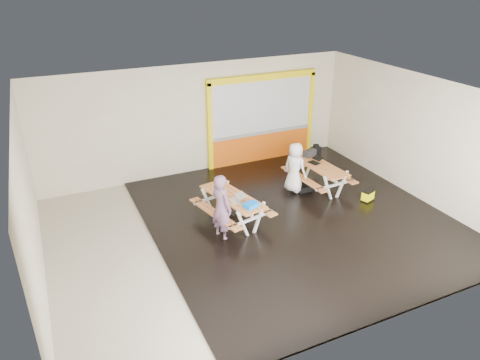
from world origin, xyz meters
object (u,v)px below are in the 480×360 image
laptop_left (237,199)px  blue_pouch (251,205)px  picnic_table_left (232,202)px  backpack (316,152)px  person_left (221,208)px  dark_case (304,188)px  toolbox (310,153)px  picnic_table_right (319,171)px  person_right (295,167)px  laptop_right (315,161)px  fluke_bag (368,196)px

laptop_left → blue_pouch: 0.46m
picnic_table_left → backpack: 4.10m
picnic_table_left → person_left: 0.76m
dark_case → laptop_left: bearing=-158.4°
toolbox → picnic_table_right: bearing=-99.6°
picnic_table_right → person_right: (-0.79, 0.07, 0.22)m
picnic_table_left → picnic_table_right: picnic_table_left is taller
laptop_right → blue_pouch: size_ratio=1.24×
person_right → fluke_bag: 2.21m
picnic_table_left → fluke_bag: picnic_table_left is taller
person_left → person_right: 3.15m
blue_pouch → dark_case: (2.48, 1.47, -0.72)m
picnic_table_right → laptop_right: (-0.01, 0.19, 0.24)m
fluke_bag → person_left: bearing=179.5°
person_left → blue_pouch: person_left is taller
toolbox → laptop_right: bearing=-104.3°
dark_case → backpack: bearing=44.3°
laptop_left → toolbox: toolbox is taller
person_right → toolbox: 1.12m
blue_pouch → picnic_table_right: bearing=26.1°
laptop_right → backpack: 1.03m
picnic_table_left → person_left: person_left is taller
picnic_table_left → person_right: 2.49m
person_left → toolbox: person_left is taller
picnic_table_left → backpack: size_ratio=4.42×
picnic_table_left → laptop_right: laptop_right is taller
person_right → blue_pouch: (-2.16, -1.52, 0.02)m
picnic_table_left → fluke_bag: bearing=-7.9°
laptop_left → blue_pouch: (0.17, -0.42, -0.00)m
backpack → laptop_right: bearing=-124.4°
person_left → dark_case: 3.50m
backpack → person_right: bearing=-144.7°
toolbox → dark_case: 1.19m
person_left → blue_pouch: 0.73m
laptop_right → backpack: (0.57, 0.84, -0.13)m
blue_pouch → fluke_bag: size_ratio=0.81×
person_left → fluke_bag: 4.53m
picnic_table_right → laptop_right: 0.31m
picnic_table_left → fluke_bag: (3.97, -0.55, -0.41)m
picnic_table_left → backpack: backpack is taller
picnic_table_right → blue_pouch: 3.30m
laptop_right → toolbox: 0.54m
picnic_table_right → toolbox: (0.12, 0.71, 0.28)m
picnic_table_right → person_right: bearing=174.8°
blue_pouch → toolbox: bearing=35.1°
backpack → laptop_left: bearing=-150.8°
fluke_bag → laptop_right: bearing=119.7°
picnic_table_right → blue_pouch: (-2.95, -1.45, 0.24)m
person_left → laptop_right: 3.91m
person_right → laptop_left: 2.58m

